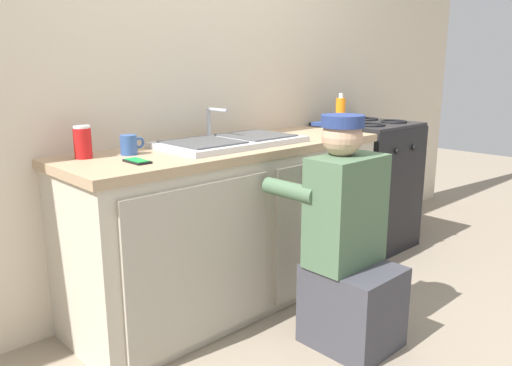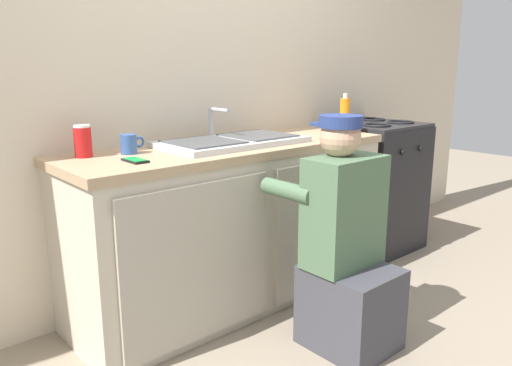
{
  "view_description": "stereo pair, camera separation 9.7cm",
  "coord_description": "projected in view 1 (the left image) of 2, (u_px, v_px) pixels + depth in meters",
  "views": [
    {
      "loc": [
        -1.75,
        -1.74,
        1.32
      ],
      "look_at": [
        0.0,
        0.1,
        0.72
      ],
      "focal_mm": 35.0,
      "sensor_mm": 36.0,
      "label": 1
    },
    {
      "loc": [
        -1.68,
        -1.81,
        1.32
      ],
      "look_at": [
        0.0,
        0.1,
        0.72
      ],
      "focal_mm": 35.0,
      "sensor_mm": 36.0,
      "label": 2
    }
  ],
  "objects": [
    {
      "name": "soap_bottle_orange",
      "position": [
        340.0,
        115.0,
        3.14
      ],
      "size": [
        0.06,
        0.06,
        0.25
      ],
      "color": "orange",
      "rests_on": "countertop"
    },
    {
      "name": "stove_range",
      "position": [
        365.0,
        185.0,
        3.68
      ],
      "size": [
        0.63,
        0.62,
        0.94
      ],
      "color": "black",
      "rests_on": "ground_plane"
    },
    {
      "name": "spice_bottle_pepper",
      "position": [
        338.0,
        124.0,
        3.22
      ],
      "size": [
        0.04,
        0.04,
        0.1
      ],
      "color": "#513823",
      "rests_on": "countertop"
    },
    {
      "name": "soda_cup_red",
      "position": [
        83.0,
        142.0,
        2.29
      ],
      "size": [
        0.08,
        0.08,
        0.15
      ],
      "color": "red",
      "rests_on": "countertop"
    },
    {
      "name": "ground_plane",
      "position": [
        269.0,
        315.0,
        2.71
      ],
      "size": [
        12.0,
        12.0,
        0.0
      ],
      "primitive_type": "plane",
      "color": "gray"
    },
    {
      "name": "counter_cabinet",
      "position": [
        233.0,
        228.0,
        2.81
      ],
      "size": [
        1.85,
        0.62,
        0.86
      ],
      "color": "beige",
      "rests_on": "ground_plane"
    },
    {
      "name": "coffee_mug",
      "position": [
        129.0,
        145.0,
        2.39
      ],
      "size": [
        0.13,
        0.08,
        0.09
      ],
      "color": "#335699",
      "rests_on": "countertop"
    },
    {
      "name": "back_wall",
      "position": [
        191.0,
        78.0,
        2.88
      ],
      "size": [
        6.0,
        0.1,
        2.5
      ],
      "primitive_type": "cube",
      "color": "beige",
      "rests_on": "ground_plane"
    },
    {
      "name": "plumber_person",
      "position": [
        348.0,
        252.0,
        2.36
      ],
      "size": [
        0.42,
        0.61,
        1.1
      ],
      "color": "#3F3F47",
      "rests_on": "ground_plane"
    },
    {
      "name": "sink_double_basin",
      "position": [
        230.0,
        141.0,
        2.71
      ],
      "size": [
        0.8,
        0.44,
        0.19
      ],
      "color": "silver",
      "rests_on": "countertop"
    },
    {
      "name": "cell_phone",
      "position": [
        137.0,
        161.0,
        2.21
      ],
      "size": [
        0.07,
        0.14,
        0.01
      ],
      "color": "black",
      "rests_on": "countertop"
    },
    {
      "name": "countertop",
      "position": [
        231.0,
        149.0,
        2.71
      ],
      "size": [
        1.89,
        0.62,
        0.04
      ],
      "primitive_type": "cube",
      "color": "tan",
      "rests_on": "counter_cabinet"
    }
  ]
}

